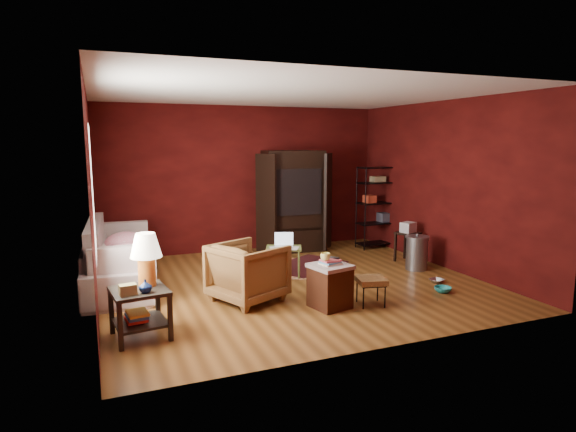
% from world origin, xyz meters
% --- Properties ---
extents(room, '(5.54, 5.04, 2.84)m').
position_xyz_m(room, '(-0.04, -0.01, 1.40)').
color(room, brown).
rests_on(room, ground).
extents(sofa, '(0.78, 2.35, 0.91)m').
position_xyz_m(sofa, '(-2.47, 0.78, 0.45)').
color(sofa, '#A4908E').
rests_on(sofa, ground).
extents(armchair, '(1.07, 1.10, 0.87)m').
position_xyz_m(armchair, '(-0.87, -0.53, 0.43)').
color(armchair, black).
rests_on(armchair, ground).
extents(pet_bowl_steel, '(0.22, 0.10, 0.21)m').
position_xyz_m(pet_bowl_steel, '(2.05, -0.79, 0.11)').
color(pet_bowl_steel, '#B2B4B9').
rests_on(pet_bowl_steel, ground).
extents(pet_bowl_turquoise, '(0.24, 0.08, 0.24)m').
position_xyz_m(pet_bowl_turquoise, '(1.81, -1.21, 0.12)').
color(pet_bowl_turquoise, teal).
rests_on(pet_bowl_turquoise, ground).
extents(vase, '(0.14, 0.15, 0.14)m').
position_xyz_m(vase, '(-2.27, -1.41, 0.61)').
color(vase, '#0D1B44').
rests_on(vase, side_table).
extents(mug, '(0.15, 0.14, 0.13)m').
position_xyz_m(mug, '(-0.05, -1.20, 0.70)').
color(mug, '#EBE473').
rests_on(mug, hamper).
extents(side_table, '(0.64, 0.64, 1.13)m').
position_xyz_m(side_table, '(-2.27, -1.21, 0.68)').
color(side_table, black).
rests_on(side_table, ground).
extents(sofa_cushions, '(0.97, 2.19, 0.90)m').
position_xyz_m(sofa_cushions, '(-2.46, 0.80, 0.44)').
color(sofa_cushions, '#A4908E').
rests_on(sofa_cushions, sofa).
extents(hamper, '(0.55, 0.55, 0.65)m').
position_xyz_m(hamper, '(0.03, -1.17, 0.30)').
color(hamper, '#451E10').
rests_on(hamper, ground).
extents(footstool, '(0.43, 0.43, 0.37)m').
position_xyz_m(footstool, '(0.57, -1.29, 0.32)').
color(footstool, black).
rests_on(footstool, ground).
extents(rug_round, '(1.52, 1.52, 0.01)m').
position_xyz_m(rug_round, '(0.40, 0.75, 0.01)').
color(rug_round, beige).
rests_on(rug_round, ground).
extents(rug_oriental, '(1.59, 1.43, 0.01)m').
position_xyz_m(rug_oriental, '(0.59, 0.82, 0.02)').
color(rug_oriental, '#501519').
rests_on(rug_oriental, ground).
extents(laptop_desk, '(0.66, 0.58, 0.69)m').
position_xyz_m(laptop_desk, '(0.01, 0.40, 0.42)').
color(laptop_desk, '#5D6930').
rests_on(laptop_desk, ground).
extents(tv_armoire, '(1.54, 0.88, 1.95)m').
position_xyz_m(tv_armoire, '(0.85, 2.03, 1.02)').
color(tv_armoire, black).
rests_on(tv_armoire, ground).
extents(wire_shelving, '(0.81, 0.37, 1.63)m').
position_xyz_m(wire_shelving, '(2.52, 1.67, 0.89)').
color(wire_shelving, black).
rests_on(wire_shelving, ground).
extents(small_stand, '(0.46, 0.46, 0.71)m').
position_xyz_m(small_stand, '(2.40, 0.47, 0.53)').
color(small_stand, black).
rests_on(small_stand, ground).
extents(trash_can, '(0.47, 0.47, 0.61)m').
position_xyz_m(trash_can, '(2.22, -0.05, 0.29)').
color(trash_can, gray).
rests_on(trash_can, ground).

